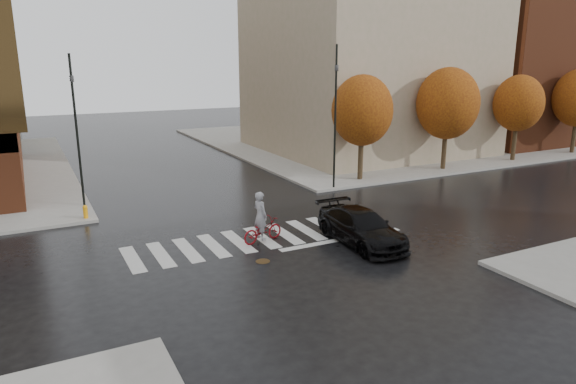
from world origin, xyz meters
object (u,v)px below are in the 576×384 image
cyclist (262,225)px  traffic_light_nw (76,120)px  sedan (361,227)px  fire_hydrant (85,211)px  traffic_light_ne (336,106)px

cyclist → traffic_light_nw: bearing=21.2°
sedan → traffic_light_nw: (-9.71, 11.05, 3.84)m
traffic_light_nw → fire_hydrant: size_ratio=11.80×
sedan → fire_hydrant: sedan is taller
sedan → cyclist: bearing=151.2°
cyclist → fire_hydrant: size_ratio=3.39×
sedan → traffic_light_ne: bearing=65.9°
sedan → traffic_light_nw: bearing=132.4°
cyclist → traffic_light_nw: size_ratio=0.29×
traffic_light_nw → traffic_light_ne: traffic_light_ne is taller
cyclist → fire_hydrant: (-6.30, 6.47, -0.24)m
traffic_light_nw → traffic_light_ne: 13.91m
sedan → traffic_light_ne: traffic_light_ne is taller
cyclist → traffic_light_nw: 11.50m
traffic_light_ne → fire_hydrant: (-13.84, 0.20, -4.42)m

